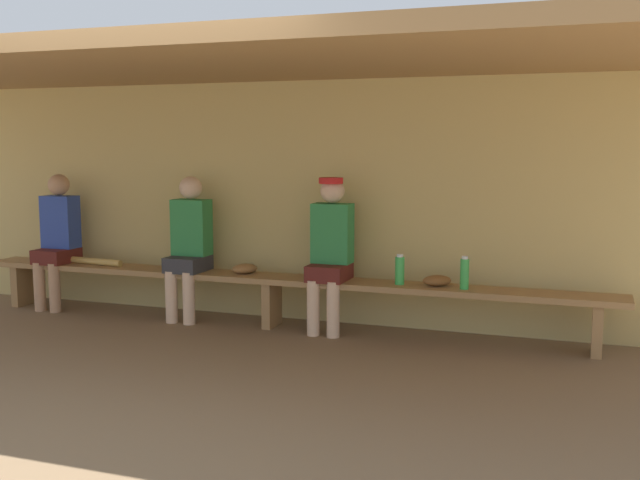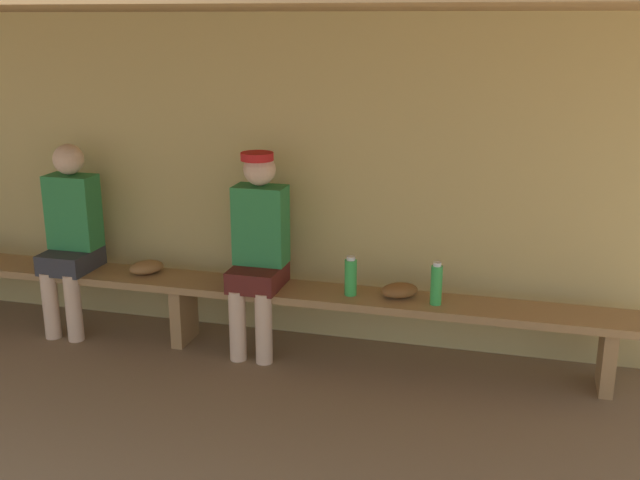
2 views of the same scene
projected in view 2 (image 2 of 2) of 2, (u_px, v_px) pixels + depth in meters
name	position (u px, v px, depth m)	size (l,w,h in m)	color
ground_plane	(56.00, 462.00, 3.84)	(24.00, 24.00, 0.00)	brown
back_wall	(205.00, 173.00, 5.38)	(8.00, 0.20, 2.20)	tan
bench	(183.00, 289.00, 5.17)	(6.00, 0.36, 0.46)	#9E7547
player_shirtless_tan	(258.00, 244.00, 4.93)	(0.34, 0.42, 1.34)	#591E19
player_rightmost	(70.00, 232.00, 5.28)	(0.34, 0.42, 1.34)	#333338
water_bottle_blue	(351.00, 277.00, 4.81)	(0.08, 0.08, 0.26)	green
water_bottle_orange	(436.00, 284.00, 4.65)	(0.07, 0.07, 0.27)	green
baseball_glove_worn	(400.00, 290.00, 4.79)	(0.24, 0.17, 0.09)	brown
baseball_glove_tan	(147.00, 267.00, 5.24)	(0.24, 0.17, 0.09)	olive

